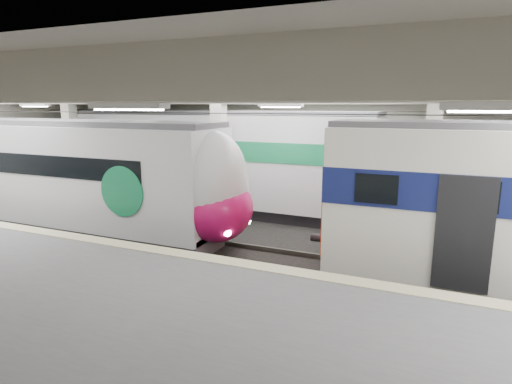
% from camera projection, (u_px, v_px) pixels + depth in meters
% --- Properties ---
extents(station_hall, '(36.00, 24.00, 5.75)m').
position_uv_depth(station_hall, '(234.00, 168.00, 11.90)').
color(station_hall, black).
rests_on(station_hall, ground).
extents(modern_emu, '(13.59, 2.81, 4.39)m').
position_uv_depth(modern_emu, '(100.00, 180.00, 16.23)').
color(modern_emu, silver).
rests_on(modern_emu, ground).
extents(far_train, '(14.88, 3.26, 4.70)m').
position_uv_depth(far_train, '(219.00, 159.00, 20.26)').
color(far_train, silver).
rests_on(far_train, ground).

